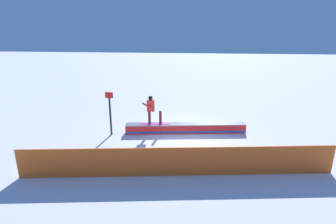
{
  "coord_description": "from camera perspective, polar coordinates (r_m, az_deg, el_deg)",
  "views": [
    {
      "loc": [
        -0.76,
        13.2,
        5.1
      ],
      "look_at": [
        0.81,
        1.13,
        1.46
      ],
      "focal_mm": 28.05,
      "sensor_mm": 36.0,
      "label": 1
    }
  ],
  "objects": [
    {
      "name": "ground_plane",
      "position": [
        14.17,
        3.84,
        -4.48
      ],
      "size": [
        120.0,
        120.0,
        0.0
      ],
      "primitive_type": "plane",
      "color": "white"
    },
    {
      "name": "grind_box",
      "position": [
        14.09,
        3.86,
        -3.6
      ],
      "size": [
        6.38,
        1.58,
        0.51
      ],
      "color": "red",
      "rests_on": "ground_plane"
    },
    {
      "name": "snowboarder",
      "position": [
        13.68,
        -3.52,
        0.7
      ],
      "size": [
        1.58,
        0.57,
        1.53
      ],
      "color": "#BD2295",
      "rests_on": "grind_box"
    },
    {
      "name": "safety_fence",
      "position": [
        9.85,
        2.18,
        -10.73
      ],
      "size": [
        11.55,
        1.94,
        1.14
      ],
      "primitive_type": "cube",
      "rotation": [
        0.0,
        0.0,
        0.16
      ],
      "color": "orange",
      "rests_on": "ground_plane"
    },
    {
      "name": "trail_marker",
      "position": [
        13.8,
        -12.45,
        -0.11
      ],
      "size": [
        0.4,
        0.1,
        2.28
      ],
      "color": "#262628",
      "rests_on": "ground_plane"
    }
  ]
}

